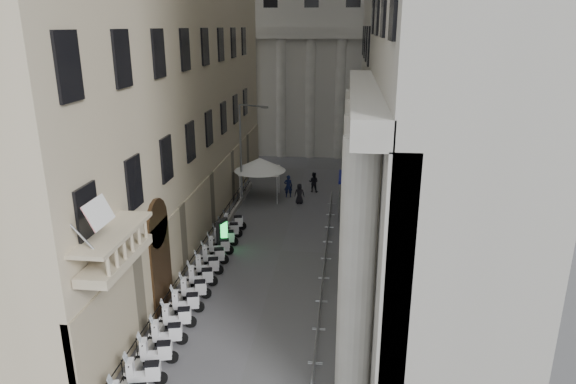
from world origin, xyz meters
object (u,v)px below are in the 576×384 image
(security_tent, at_px, (261,165))
(info_kiosk, at_px, (222,234))
(pedestrian_a, at_px, (288,186))
(pedestrian_b, at_px, (314,182))
(street_lamp, at_px, (244,146))

(security_tent, height_order, info_kiosk, security_tent)
(info_kiosk, bearing_deg, pedestrian_a, 96.04)
(pedestrian_a, distance_m, pedestrian_b, 2.53)
(security_tent, xyz_separation_m, pedestrian_b, (4.02, 2.23, -1.94))
(security_tent, bearing_deg, pedestrian_a, 16.14)
(security_tent, relative_size, street_lamp, 0.53)
(street_lamp, height_order, info_kiosk, street_lamp)
(security_tent, height_order, street_lamp, street_lamp)
(security_tent, height_order, pedestrian_b, security_tent)
(info_kiosk, bearing_deg, security_tent, 106.79)
(security_tent, distance_m, pedestrian_b, 4.99)
(info_kiosk, xyz_separation_m, pedestrian_a, (2.90, 10.50, -0.06))
(street_lamp, height_order, pedestrian_b, street_lamp)
(security_tent, relative_size, pedestrian_a, 2.24)
(security_tent, xyz_separation_m, street_lamp, (-1.12, -1.12, 1.78))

